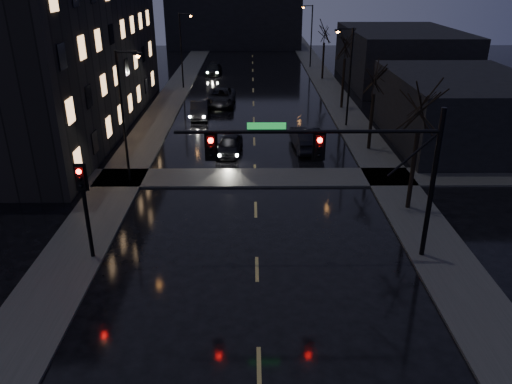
{
  "coord_description": "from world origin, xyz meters",
  "views": [
    {
      "loc": [
        -0.22,
        -10.74,
        12.07
      ],
      "look_at": [
        -0.03,
        9.2,
        3.2
      ],
      "focal_mm": 35.0,
      "sensor_mm": 36.0,
      "label": 1
    }
  ],
  "objects_px": {
    "oncoming_car_c": "(221,97)",
    "lead_car": "(306,138)",
    "oncoming_car_b": "(199,109)",
    "oncoming_car_a": "(229,145)",
    "oncoming_car_d": "(213,69)"
  },
  "relations": [
    {
      "from": "oncoming_car_c",
      "to": "lead_car",
      "type": "relative_size",
      "value": 1.12
    },
    {
      "from": "oncoming_car_c",
      "to": "lead_car",
      "type": "distance_m",
      "value": 14.92
    },
    {
      "from": "oncoming_car_a",
      "to": "lead_car",
      "type": "relative_size",
      "value": 0.78
    },
    {
      "from": "oncoming_car_d",
      "to": "oncoming_car_c",
      "type": "bearing_deg",
      "value": -79.62
    },
    {
      "from": "oncoming_car_b",
      "to": "oncoming_car_d",
      "type": "height_order",
      "value": "oncoming_car_b"
    },
    {
      "from": "oncoming_car_b",
      "to": "lead_car",
      "type": "height_order",
      "value": "lead_car"
    },
    {
      "from": "oncoming_car_a",
      "to": "oncoming_car_c",
      "type": "relative_size",
      "value": 0.69
    },
    {
      "from": "oncoming_car_c",
      "to": "oncoming_car_d",
      "type": "distance_m",
      "value": 15.91
    },
    {
      "from": "oncoming_car_b",
      "to": "oncoming_car_d",
      "type": "distance_m",
      "value": 20.24
    },
    {
      "from": "oncoming_car_b",
      "to": "oncoming_car_c",
      "type": "relative_size",
      "value": 0.76
    },
    {
      "from": "oncoming_car_b",
      "to": "oncoming_car_a",
      "type": "bearing_deg",
      "value": -76.95
    },
    {
      "from": "oncoming_car_a",
      "to": "oncoming_car_c",
      "type": "xyz_separation_m",
      "value": [
        -1.38,
        14.17,
        0.12
      ]
    },
    {
      "from": "oncoming_car_a",
      "to": "oncoming_car_b",
      "type": "xyz_separation_m",
      "value": [
        -3.08,
        9.73,
        0.04
      ]
    },
    {
      "from": "oncoming_car_b",
      "to": "oncoming_car_c",
      "type": "xyz_separation_m",
      "value": [
        1.69,
        4.43,
        0.08
      ]
    },
    {
      "from": "oncoming_car_c",
      "to": "oncoming_car_d",
      "type": "height_order",
      "value": "oncoming_car_c"
    }
  ]
}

